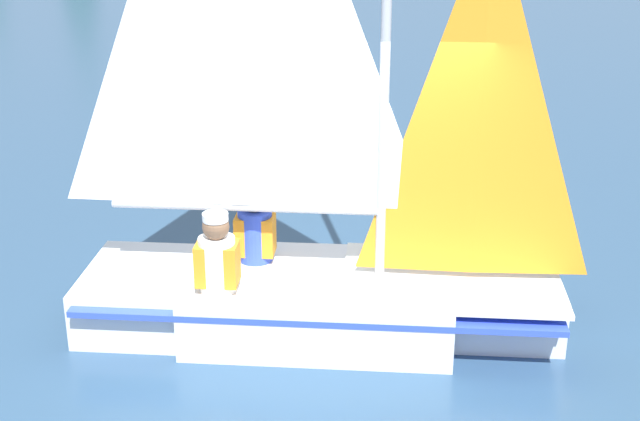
{
  "coord_description": "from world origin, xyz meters",
  "views": [
    {
      "loc": [
        1.82,
        6.61,
        3.77
      ],
      "look_at": [
        0.0,
        0.0,
        1.09
      ],
      "focal_mm": 50.0,
      "sensor_mm": 36.0,
      "label": 1
    }
  ],
  "objects": [
    {
      "name": "ground_plane",
      "position": [
        0.0,
        0.0,
        0.0
      ],
      "size": [
        260.0,
        260.0,
        0.0
      ],
      "primitive_type": "plane",
      "color": "#2D4C6B"
    },
    {
      "name": "sailboat_main",
      "position": [
        0.05,
        -0.02,
        0.74
      ],
      "size": [
        4.23,
        2.68,
        5.13
      ],
      "rotation": [
        0.0,
        0.0,
        2.79
      ],
      "color": "silver",
      "rests_on": "ground_plane"
    },
    {
      "name": "sailor_helm",
      "position": [
        0.46,
        -0.48,
        0.63
      ],
      "size": [
        0.41,
        0.38,
        1.16
      ],
      "rotation": [
        0.0,
        0.0,
        2.79
      ],
      "color": "black",
      "rests_on": "ground_plane"
    },
    {
      "name": "sailor_crew",
      "position": [
        0.88,
        0.03,
        0.63
      ],
      "size": [
        0.41,
        0.38,
        1.16
      ],
      "rotation": [
        0.0,
        0.0,
        2.79
      ],
      "color": "black",
      "rests_on": "ground_plane"
    }
  ]
}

